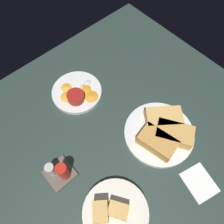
{
  "coord_description": "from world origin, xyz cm",
  "views": [
    {
      "loc": [
        -19.51,
        24.02,
        76.9
      ],
      "look_at": [
        10.32,
        -2.75,
        3.0
      ],
      "focal_mm": 35.61,
      "sensor_mm": 36.0,
      "label": 1
    }
  ],
  "objects": [
    {
      "name": "condiment_caddy",
      "position": [
        5.08,
        25.25,
        3.41
      ],
      "size": [
        9.0,
        9.0,
        9.5
      ],
      "color": "brown",
      "rests_on": "ground_plane"
    },
    {
      "name": "plantain_chip_scatter",
      "position": [
        26.39,
        0.98,
        1.9
      ],
      "size": [
        17.36,
        15.01,
        0.6
      ],
      "color": "orange",
      "rests_on": "plate_chips_companion"
    },
    {
      "name": "plate_sandwich_main",
      "position": [
        -7.12,
        -10.45,
        0.8
      ],
      "size": [
        25.76,
        25.76,
        1.6
      ],
      "primitive_type": "cylinder",
      "color": "silver",
      "rests_on": "ground_plane"
    },
    {
      "name": "paper_napkin_folded",
      "position": [
        -28.23,
        -7.66,
        0.2
      ],
      "size": [
        12.87,
        11.42,
        0.4
      ],
      "primitive_type": "cube",
      "rotation": [
        0.0,
        0.0,
        -0.25
      ],
      "color": "white",
      "rests_on": "ground_plane"
    },
    {
      "name": "sandwich_half_far",
      "position": [
        -11.38,
        -12.87,
        4.0
      ],
      "size": [
        15.05,
        13.29,
        4.8
      ],
      "color": "tan",
      "rests_on": "plate_sandwich_main"
    },
    {
      "name": "ramekin_light_gravy",
      "position": [
        24.71,
        3.5,
        3.48
      ],
      "size": [
        6.72,
        6.72,
        3.48
      ],
      "color": "maroon",
      "rests_on": "plate_chips_companion"
    },
    {
      "name": "sandwich_half_near",
      "position": [
        -9.53,
        -6.2,
        4.0
      ],
      "size": [
        14.39,
        10.05,
        4.8
      ],
      "color": "#C68C42",
      "rests_on": "plate_sandwich_main"
    },
    {
      "name": "spoon_by_dark_ramekin",
      "position": [
        -8.01,
        -11.41,
        1.96
      ],
      "size": [
        6.65,
        9.06,
        0.8
      ],
      "color": "silver",
      "rests_on": "plate_sandwich_main"
    },
    {
      "name": "ramekin_dark_sauce",
      "position": [
        -5.09,
        -15.88,
        3.92
      ],
      "size": [
        6.57,
        6.57,
        4.35
      ],
      "color": "navy",
      "rests_on": "plate_sandwich_main"
    },
    {
      "name": "spoon_by_gravy_ramekin",
      "position": [
        27.95,
        -3.53,
        1.96
      ],
      "size": [
        2.33,
        9.9,
        0.8
      ],
      "color": "silver",
      "rests_on": "plate_chips_companion"
    },
    {
      "name": "bread_basket_rear",
      "position": [
        -16.11,
        19.98,
        2.09
      ],
      "size": [
        20.5,
        20.5,
        8.1
      ],
      "color": "silver",
      "rests_on": "ground_plane"
    },
    {
      "name": "plate_chips_companion",
      "position": [
        27.76,
        0.96,
        0.8
      ],
      "size": [
        20.33,
        20.33,
        1.6
      ],
      "primitive_type": "cylinder",
      "color": "silver",
      "rests_on": "ground_plane"
    },
    {
      "name": "sandwich_half_extra",
      "position": [
        -4.71,
        -14.71,
        4.0
      ],
      "size": [
        14.02,
        14.91,
        4.8
      ],
      "color": "tan",
      "rests_on": "plate_sandwich_main"
    },
    {
      "name": "ground_plane",
      "position": [
        0.0,
        0.0,
        -1.5
      ],
      "size": [
        110.0,
        110.0,
        3.0
      ],
      "primitive_type": "cube",
      "color": "#283833"
    }
  ]
}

